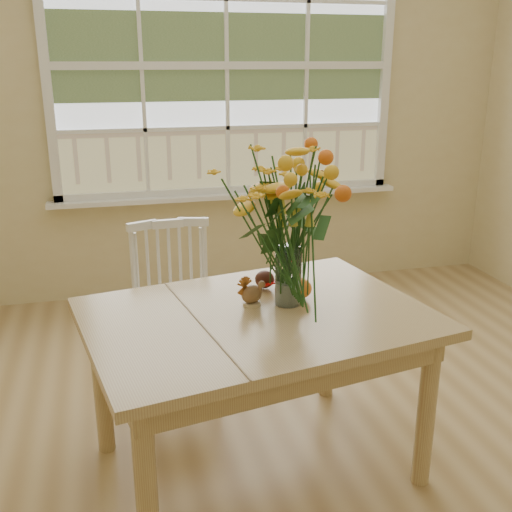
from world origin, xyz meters
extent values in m
cube|color=#A3814F|center=(0.00, 0.00, -0.01)|extent=(4.00, 4.50, 0.01)
cube|color=#D6C289|center=(0.00, 2.25, 1.35)|extent=(4.00, 0.02, 2.70)
cube|color=silver|center=(0.00, 2.23, 1.55)|extent=(2.20, 0.00, 1.60)
cube|color=white|center=(0.00, 2.18, 0.69)|extent=(2.42, 0.12, 0.03)
cube|color=tan|center=(-0.31, 0.20, 0.66)|extent=(1.40, 1.11, 0.04)
cube|color=tan|center=(-0.31, 0.20, 0.59)|extent=(1.26, 0.97, 0.10)
cylinder|color=tan|center=(-0.78, -0.25, 0.32)|extent=(0.07, 0.07, 0.64)
cylinder|color=tan|center=(-0.90, 0.46, 0.32)|extent=(0.07, 0.07, 0.64)
cylinder|color=tan|center=(0.29, -0.05, 0.32)|extent=(0.07, 0.07, 0.64)
cylinder|color=tan|center=(0.16, 0.66, 0.32)|extent=(0.07, 0.07, 0.64)
cube|color=white|center=(-0.54, 0.84, 0.40)|extent=(0.41, 0.39, 0.05)
cube|color=white|center=(-0.55, 0.99, 0.62)|extent=(0.39, 0.06, 0.44)
cylinder|color=white|center=(-0.69, 0.69, 0.19)|extent=(0.03, 0.03, 0.38)
cylinder|color=white|center=(-0.70, 0.97, 0.19)|extent=(0.03, 0.03, 0.38)
cylinder|color=white|center=(-0.39, 0.70, 0.19)|extent=(0.03, 0.03, 0.38)
cylinder|color=white|center=(-0.40, 0.99, 0.19)|extent=(0.03, 0.03, 0.38)
cylinder|color=white|center=(-0.17, 0.27, 0.79)|extent=(0.10, 0.10, 0.23)
ellipsoid|color=orange|center=(-0.12, 0.30, 0.72)|extent=(0.11, 0.11, 0.08)
cylinder|color=#CCB78C|center=(-0.31, 0.29, 0.68)|extent=(0.07, 0.07, 0.01)
ellipsoid|color=brown|center=(-0.31, 0.29, 0.72)|extent=(0.11, 0.10, 0.07)
ellipsoid|color=#38160F|center=(-0.21, 0.45, 0.71)|extent=(0.08, 0.08, 0.07)
camera|label=1|loc=(-0.82, -1.80, 1.58)|focal=42.00mm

